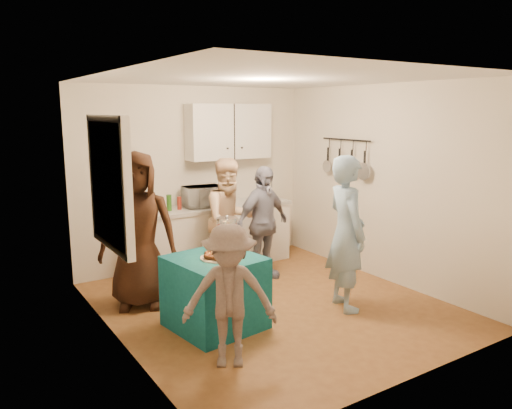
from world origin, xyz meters
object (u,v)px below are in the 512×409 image
child_near_left (229,296)px  woman_back_right (263,223)px  woman_back_left (138,230)px  counter (218,237)px  man_birthday (346,233)px  microwave (203,196)px  punch_jar (227,235)px  party_table (215,292)px  woman_back_center (230,220)px

child_near_left → woman_back_right: bearing=82.1°
woman_back_left → counter: bearing=55.3°
man_birthday → woman_back_right: size_ratio=1.15×
microwave → man_birthday: (0.69, -2.21, -0.17)m
man_birthday → woman_back_left: bearing=71.4°
microwave → punch_jar: size_ratio=1.55×
punch_jar → child_near_left: 1.12m
woman_back_right → child_near_left: bearing=-142.5°
party_table → woman_back_right: 1.68m
woman_back_center → microwave: bearing=97.5°
microwave → man_birthday: man_birthday is taller
man_birthday → woman_back_left: woman_back_left is taller
woman_back_center → counter: bearing=78.4°
microwave → woman_back_left: 1.54m
microwave → woman_back_left: bearing=-139.7°
woman_back_right → counter: bearing=94.1°
child_near_left → woman_back_left: bearing=128.7°
punch_jar → microwave: bearing=71.5°
woman_back_left → man_birthday: bearing=-9.1°
microwave → woman_back_left: size_ratio=0.29×
counter → woman_back_left: woman_back_left is taller
woman_back_right → child_near_left: size_ratio=1.19×
woman_back_center → child_near_left: size_ratio=1.27×
man_birthday → microwave: bearing=33.3°
woman_back_center → woman_back_right: (0.40, -0.16, -0.06)m
counter → woman_back_right: size_ratio=1.43×
counter → child_near_left: size_ratio=1.70×
woman_back_center → woman_back_left: bearing=-169.6°
man_birthday → punch_jar: bearing=83.4°
man_birthday → woman_back_center: 1.66m
woman_back_left → woman_back_center: (1.33, 0.19, -0.08)m
man_birthday → child_near_left: (-1.78, -0.43, -0.24)m
woman_back_left → party_table: bearing=-40.0°
man_birthday → woman_back_right: man_birthday is taller
man_birthday → woman_back_center: (-0.63, 1.54, -0.06)m
party_table → woman_back_center: woman_back_center is taller
child_near_left → counter: bearing=96.4°
punch_jar → woman_back_left: woman_back_left is taller
party_table → punch_jar: bearing=34.8°
woman_back_right → child_near_left: 2.38m
microwave → woman_back_center: bearing=-78.6°
party_table → man_birthday: 1.63m
microwave → punch_jar: 1.78m
woman_back_center → woman_back_right: woman_back_center is taller
microwave → woman_back_left: (-1.27, -0.86, -0.15)m
punch_jar → woman_back_left: (-0.71, 0.83, -0.02)m
woman_back_left → woman_back_right: woman_back_left is taller
punch_jar → woman_back_center: woman_back_center is taller
woman_back_right → woman_back_left: bearing=169.0°
microwave → party_table: microwave is taller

